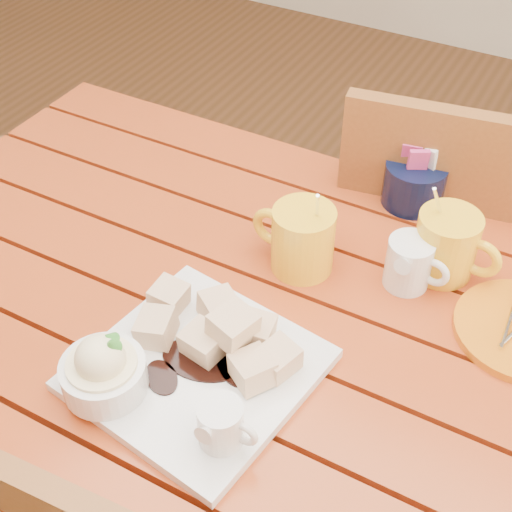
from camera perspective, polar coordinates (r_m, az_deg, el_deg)
The scene contains 7 objects.
table at distance 1.09m, azimuth -1.25°, elevation -7.75°, with size 1.20×0.79×0.75m.
dessert_plate at distance 0.90m, azimuth -6.37°, elevation -8.57°, with size 0.30×0.30×0.11m.
coffee_mug_left at distance 1.03m, azimuth 3.63°, elevation 1.45°, with size 0.13×0.09×0.15m.
coffee_mug_right at distance 1.06m, azimuth 15.09°, elevation 0.90°, with size 0.13×0.09×0.15m.
cream_pitcher at distance 1.03m, azimuth 12.22°, elevation -0.53°, with size 0.10×0.08×0.08m.
sugar_caddy at distance 1.19m, azimuth 12.55°, elevation 5.75°, with size 0.10×0.10×0.11m.
chair_far at distance 1.45m, azimuth 15.38°, elevation -0.92°, with size 0.50×0.50×0.92m.
Camera 1 is at (0.36, -0.60, 1.48)m, focal length 50.00 mm.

